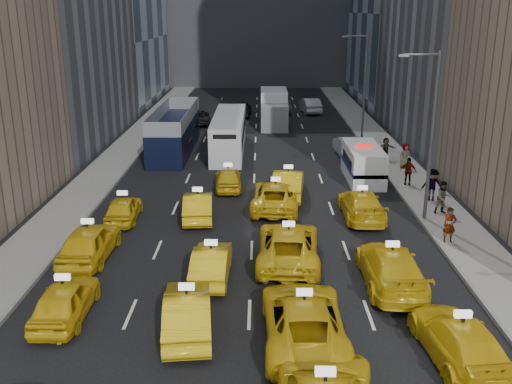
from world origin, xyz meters
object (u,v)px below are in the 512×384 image
nypd_van (363,164)px  box_truck (274,109)px  city_bus (229,133)px  pedestrian_0 (450,225)px  double_decker (175,130)px

nypd_van → box_truck: box_truck is taller
nypd_van → city_bus: city_bus is taller
nypd_van → pedestrian_0: size_ratio=3.29×
box_truck → pedestrian_0: box_truck is taller
city_bus → pedestrian_0: size_ratio=6.48×
pedestrian_0 → city_bus: bearing=117.4°
double_decker → nypd_van: bearing=-34.8°
nypd_van → pedestrian_0: 11.34m
nypd_van → pedestrian_0: nypd_van is taller
city_bus → nypd_van: bearing=-40.4°
nypd_van → pedestrian_0: bearing=-80.9°
box_truck → double_decker: bearing=-129.7°
city_bus → box_truck: box_truck is taller
city_bus → pedestrian_0: bearing=-58.7°
double_decker → pedestrian_0: 24.85m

